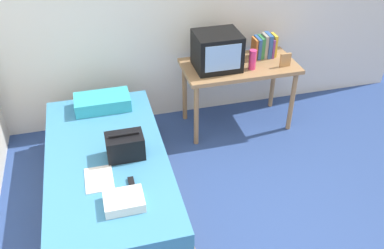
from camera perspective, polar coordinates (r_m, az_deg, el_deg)
ground_plane at (r=3.48m, az=7.44°, el=-15.18°), size 8.00×8.00×0.00m
bed at (r=3.64m, az=-11.17°, el=-7.28°), size 1.00×2.00×0.49m
desk at (r=4.36m, az=6.43°, el=7.07°), size 1.16×0.60×0.73m
tv at (r=4.16m, az=3.43°, el=10.00°), size 0.44×0.39×0.36m
water_bottle at (r=4.20m, az=8.24°, el=8.74°), size 0.07×0.07×0.20m
book_row at (r=4.47m, az=9.82°, el=10.46°), size 0.24×0.17×0.24m
picture_frame at (r=4.32m, az=12.61°, el=8.58°), size 0.11×0.02×0.14m
pillow at (r=4.06m, az=-12.10°, el=3.00°), size 0.52×0.29×0.13m
handbag at (r=3.39m, az=-9.10°, el=-2.90°), size 0.30×0.20×0.22m
magazine at (r=3.27m, az=-12.55°, el=-7.26°), size 0.21×0.29×0.01m
remote_dark at (r=3.17m, az=-8.21°, el=-8.09°), size 0.04×0.16×0.02m
folded_towel at (r=3.02m, az=-9.25°, el=-10.27°), size 0.28×0.22×0.07m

